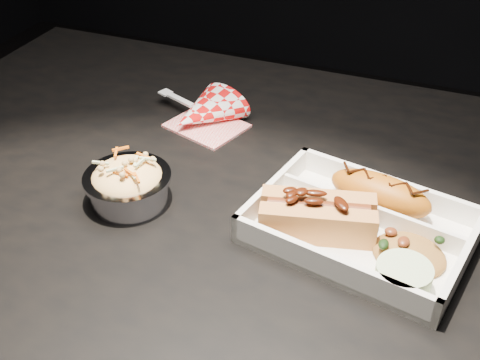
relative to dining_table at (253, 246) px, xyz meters
name	(u,v)px	position (x,y,z in m)	size (l,w,h in m)	color
dining_table	(253,246)	(0.00, 0.00, 0.00)	(1.20, 0.80, 0.75)	black
food_tray	(360,230)	(0.15, -0.03, 0.10)	(0.28, 0.23, 0.04)	white
fried_pastry	(380,193)	(0.16, 0.02, 0.12)	(0.13, 0.05, 0.05)	#B35E11
hotdog	(318,214)	(0.10, -0.05, 0.12)	(0.15, 0.09, 0.06)	#CE8646
fried_rice_mound	(411,247)	(0.21, -0.06, 0.11)	(0.09, 0.07, 0.03)	#AC7032
cupcake_liner	(403,278)	(0.21, -0.11, 0.11)	(0.06, 0.06, 0.03)	beige
foil_coleslaw_cup	(128,182)	(-0.15, -0.07, 0.12)	(0.11, 0.11, 0.07)	silver
napkin_fork	(203,113)	(-0.14, 0.15, 0.11)	(0.17, 0.14, 0.10)	red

